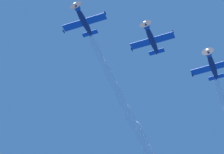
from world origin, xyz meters
name	(u,v)px	position (x,y,z in m)	size (l,w,h in m)	color
airplane_lead	(83,20)	(5.16, 4.47, 82.01)	(7.59, 8.54, 3.32)	navy
airplane_left_wingman	(151,38)	(-1.71, 15.67, 82.19)	(7.62, 8.54, 2.87)	navy
airplane_right_wingman	(212,65)	(-9.37, 25.73, 80.87)	(7.60, 8.57, 3.08)	navy
smoke_trail_lead	(132,120)	(-20.54, 7.63, 84.34)	(38.05, 6.69, 5.20)	white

